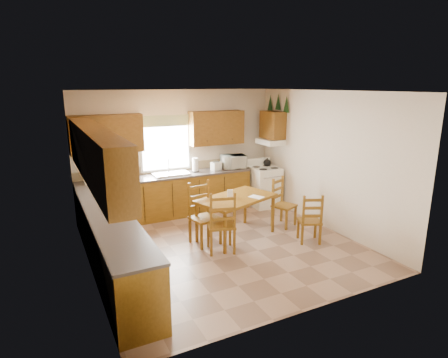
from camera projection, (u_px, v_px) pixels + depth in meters
name	position (u px, v px, depth m)	size (l,w,h in m)	color
floor	(224.00, 246.00, 6.70)	(4.50, 4.50, 0.00)	#91715A
ceiling	(224.00, 91.00, 6.03)	(4.50, 4.50, 0.00)	brown
wall_left	(85.00, 189.00, 5.38)	(4.50, 4.50, 0.00)	beige
wall_right	(326.00, 161.00, 7.35)	(4.50, 4.50, 0.00)	beige
wall_back	(179.00, 152.00, 8.31)	(4.50, 4.50, 0.00)	beige
wall_front	(310.00, 212.00, 4.42)	(4.50, 4.50, 0.00)	beige
lower_cab_back	(168.00, 197.00, 8.11)	(3.75, 0.60, 0.88)	brown
lower_cab_left	(113.00, 247.00, 5.61)	(0.60, 3.60, 0.88)	brown
counter_back	(167.00, 176.00, 8.00)	(3.75, 0.63, 0.04)	#463D39
counter_left	(110.00, 218.00, 5.50)	(0.63, 3.60, 0.04)	#463D39
backsplash	(163.00, 168.00, 8.22)	(3.75, 0.01, 0.18)	#867351
upper_cab_back_left	(106.00, 134.00, 7.37)	(1.41, 0.33, 0.75)	brown
upper_cab_back_right	(217.00, 128.00, 8.42)	(1.25, 0.33, 0.75)	brown
upper_cab_left	(95.00, 155.00, 5.20)	(0.33, 3.60, 0.75)	brown
upper_cab_stove	(273.00, 125.00, 8.56)	(0.33, 0.62, 0.62)	brown
range_hood	(270.00, 142.00, 8.64)	(0.44, 0.62, 0.12)	white
window_frame	(166.00, 144.00, 8.11)	(1.13, 0.02, 1.18)	white
window_pane	(166.00, 144.00, 8.10)	(1.05, 0.01, 1.10)	white
window_valance	(165.00, 121.00, 7.96)	(1.19, 0.01, 0.24)	#577B3B
sink_basin	(171.00, 174.00, 8.02)	(0.75, 0.45, 0.04)	silver
pine_decal_a	(286.00, 104.00, 8.22)	(0.22, 0.22, 0.36)	#153514
pine_decal_b	(278.00, 102.00, 8.49)	(0.22, 0.22, 0.36)	#153514
pine_decal_c	(270.00, 103.00, 8.78)	(0.22, 0.22, 0.36)	#153514
stove	(265.00, 187.00, 8.79)	(0.61, 0.63, 0.91)	white
coffeemaker	(89.00, 175.00, 7.30)	(0.21, 0.25, 0.35)	white
paper_towel	(195.00, 165.00, 8.27)	(0.13, 0.13, 0.31)	white
toaster	(216.00, 166.00, 8.44)	(0.22, 0.14, 0.18)	white
microwave	(233.00, 162.00, 8.63)	(0.51, 0.37, 0.30)	white
dining_table	(236.00, 217.00, 7.01)	(1.46, 0.83, 0.78)	brown
chair_near_left	(221.00, 221.00, 6.38)	(0.45, 0.43, 1.08)	brown
chair_near_right	(310.00, 218.00, 6.78)	(0.38, 0.37, 0.91)	brown
chair_far_left	(205.00, 214.00, 6.67)	(0.47, 0.44, 1.11)	brown
chair_far_right	(284.00, 203.00, 7.54)	(0.41, 0.39, 0.98)	brown
table_paper	(256.00, 197.00, 6.92)	(0.19, 0.26, 0.00)	white
table_card	(230.00, 193.00, 6.93)	(0.10, 0.02, 0.13)	white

